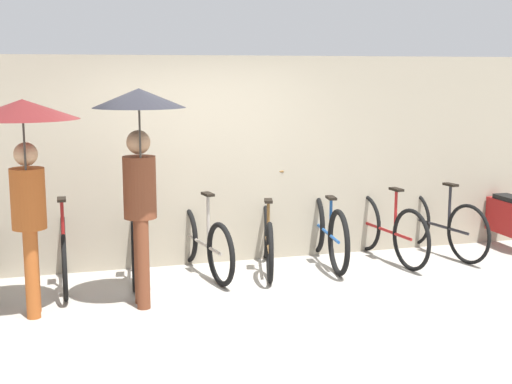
% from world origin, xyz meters
% --- Properties ---
extents(ground_plane, '(30.00, 30.00, 0.00)m').
position_xyz_m(ground_plane, '(0.00, 0.00, 0.00)').
color(ground_plane, '#9E998E').
extents(back_wall, '(15.16, 0.12, 2.48)m').
position_xyz_m(back_wall, '(0.00, 1.83, 1.24)').
color(back_wall, gray).
rests_on(back_wall, ground).
extents(parked_bicycle_2, '(0.44, 1.74, 1.00)m').
position_xyz_m(parked_bicycle_2, '(-1.53, 1.31, 0.36)').
color(parked_bicycle_2, black).
rests_on(parked_bicycle_2, ground).
extents(parked_bicycle_3, '(0.44, 1.81, 1.01)m').
position_xyz_m(parked_bicycle_3, '(-0.77, 1.42, 0.40)').
color(parked_bicycle_3, black).
rests_on(parked_bicycle_3, ground).
extents(parked_bicycle_4, '(0.49, 1.77, 1.03)m').
position_xyz_m(parked_bicycle_4, '(-0.00, 1.37, 0.37)').
color(parked_bicycle_4, black).
rests_on(parked_bicycle_4, ground).
extents(parked_bicycle_5, '(0.59, 1.70, 1.10)m').
position_xyz_m(parked_bicycle_5, '(0.77, 1.32, 0.36)').
color(parked_bicycle_5, black).
rests_on(parked_bicycle_5, ground).
extents(parked_bicycle_6, '(0.44, 1.82, 1.08)m').
position_xyz_m(parked_bicycle_6, '(1.53, 1.39, 0.39)').
color(parked_bicycle_6, black).
rests_on(parked_bicycle_6, ground).
extents(parked_bicycle_7, '(0.44, 1.76, 1.02)m').
position_xyz_m(parked_bicycle_7, '(2.30, 1.33, 0.38)').
color(parked_bicycle_7, black).
rests_on(parked_bicycle_7, ground).
extents(parked_bicycle_8, '(0.50, 1.77, 0.99)m').
position_xyz_m(parked_bicycle_8, '(3.07, 1.42, 0.38)').
color(parked_bicycle_8, black).
rests_on(parked_bicycle_8, ground).
extents(pedestrian_leading, '(1.01, 1.01, 2.06)m').
position_xyz_m(pedestrian_leading, '(-1.84, 0.32, 1.62)').
color(pedestrian_leading, '#9E4C1E').
rests_on(pedestrian_leading, ground).
extents(pedestrian_center, '(0.87, 0.87, 2.15)m').
position_xyz_m(pedestrian_center, '(-0.81, 0.32, 1.61)').
color(pedestrian_center, brown).
rests_on(pedestrian_center, ground).
extents(motorcycle, '(0.58, 2.12, 0.90)m').
position_xyz_m(motorcycle, '(4.09, 1.35, 0.39)').
color(motorcycle, black).
rests_on(motorcycle, ground).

